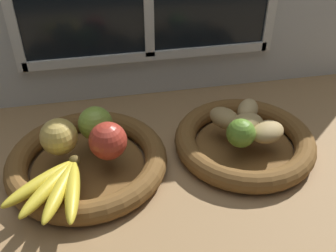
{
  "coord_description": "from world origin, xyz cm",
  "views": [
    {
      "loc": [
        -13.46,
        -64.59,
        57.06
      ],
      "look_at": [
        -0.59,
        0.39,
        8.72
      ],
      "focal_mm": 41.7,
      "sensor_mm": 36.0,
      "label": 1
    }
  ],
  "objects_px": {
    "apple_golden_left": "(59,137)",
    "potato_small": "(267,132)",
    "potato_large": "(246,123)",
    "lime_near": "(241,133)",
    "apple_green_back": "(95,123)",
    "potato_oblong": "(225,118)",
    "banana_bunch_front": "(56,187)",
    "potato_back": "(248,110)",
    "fruit_bowl_right": "(244,140)",
    "fruit_bowl_left": "(87,160)",
    "apple_red_right": "(108,141)"
  },
  "relations": [
    {
      "from": "apple_golden_left",
      "to": "potato_small",
      "type": "bearing_deg",
      "value": -5.77
    },
    {
      "from": "fruit_bowl_right",
      "to": "potato_large",
      "type": "relative_size",
      "value": 4.11
    },
    {
      "from": "fruit_bowl_left",
      "to": "fruit_bowl_right",
      "type": "height_order",
      "value": "same"
    },
    {
      "from": "apple_green_back",
      "to": "lime_near",
      "type": "xyz_separation_m",
      "value": [
        0.3,
        -0.09,
        -0.01
      ]
    },
    {
      "from": "potato_large",
      "to": "potato_oblong",
      "type": "xyz_separation_m",
      "value": [
        -0.04,
        0.03,
        -0.0
      ]
    },
    {
      "from": "fruit_bowl_right",
      "to": "apple_green_back",
      "type": "relative_size",
      "value": 4.28
    },
    {
      "from": "apple_red_right",
      "to": "apple_green_back",
      "type": "bearing_deg",
      "value": 107.9
    },
    {
      "from": "banana_bunch_front",
      "to": "lime_near",
      "type": "xyz_separation_m",
      "value": [
        0.38,
        0.07,
        0.02
      ]
    },
    {
      "from": "fruit_bowl_right",
      "to": "potato_large",
      "type": "xyz_separation_m",
      "value": [
        0.0,
        -0.0,
        0.05
      ]
    },
    {
      "from": "potato_oblong",
      "to": "lime_near",
      "type": "relative_size",
      "value": 1.25
    },
    {
      "from": "fruit_bowl_right",
      "to": "potato_small",
      "type": "xyz_separation_m",
      "value": [
        0.03,
        -0.03,
        0.05
      ]
    },
    {
      "from": "apple_green_back",
      "to": "potato_oblong",
      "type": "relative_size",
      "value": 0.96
    },
    {
      "from": "apple_green_back",
      "to": "fruit_bowl_left",
      "type": "bearing_deg",
      "value": -120.6
    },
    {
      "from": "apple_red_right",
      "to": "potato_large",
      "type": "bearing_deg",
      "value": 4.64
    },
    {
      "from": "fruit_bowl_left",
      "to": "apple_red_right",
      "type": "relative_size",
      "value": 4.37
    },
    {
      "from": "apple_green_back",
      "to": "potato_small",
      "type": "bearing_deg",
      "value": -12.28
    },
    {
      "from": "fruit_bowl_right",
      "to": "apple_red_right",
      "type": "distance_m",
      "value": 0.31
    },
    {
      "from": "fruit_bowl_left",
      "to": "potato_back",
      "type": "relative_size",
      "value": 4.58
    },
    {
      "from": "banana_bunch_front",
      "to": "potato_large",
      "type": "distance_m",
      "value": 0.42
    },
    {
      "from": "apple_golden_left",
      "to": "banana_bunch_front",
      "type": "relative_size",
      "value": 0.44
    },
    {
      "from": "fruit_bowl_left",
      "to": "potato_large",
      "type": "height_order",
      "value": "potato_large"
    },
    {
      "from": "banana_bunch_front",
      "to": "potato_back",
      "type": "relative_size",
      "value": 2.33
    },
    {
      "from": "fruit_bowl_left",
      "to": "fruit_bowl_right",
      "type": "xyz_separation_m",
      "value": [
        0.35,
        0.0,
        0.0
      ]
    },
    {
      "from": "apple_green_back",
      "to": "potato_large",
      "type": "bearing_deg",
      "value": -7.61
    },
    {
      "from": "potato_large",
      "to": "lime_near",
      "type": "xyz_separation_m",
      "value": [
        -0.03,
        -0.04,
        0.01
      ]
    },
    {
      "from": "fruit_bowl_left",
      "to": "potato_large",
      "type": "bearing_deg",
      "value": 0.0
    },
    {
      "from": "potato_small",
      "to": "lime_near",
      "type": "bearing_deg",
      "value": -173.33
    },
    {
      "from": "lime_near",
      "to": "fruit_bowl_left",
      "type": "bearing_deg",
      "value": 172.52
    },
    {
      "from": "fruit_bowl_right",
      "to": "potato_large",
      "type": "distance_m",
      "value": 0.05
    },
    {
      "from": "banana_bunch_front",
      "to": "potato_back",
      "type": "height_order",
      "value": "potato_back"
    },
    {
      "from": "banana_bunch_front",
      "to": "potato_back",
      "type": "xyz_separation_m",
      "value": [
        0.43,
        0.16,
        0.01
      ]
    },
    {
      "from": "potato_small",
      "to": "apple_golden_left",
      "type": "bearing_deg",
      "value": 174.23
    },
    {
      "from": "potato_oblong",
      "to": "potato_small",
      "type": "xyz_separation_m",
      "value": [
        0.07,
        -0.07,
        -0.0
      ]
    },
    {
      "from": "apple_green_back",
      "to": "potato_back",
      "type": "relative_size",
      "value": 1.0
    },
    {
      "from": "fruit_bowl_right",
      "to": "potato_large",
      "type": "height_order",
      "value": "potato_large"
    },
    {
      "from": "apple_golden_left",
      "to": "banana_bunch_front",
      "type": "xyz_separation_m",
      "value": [
        -0.01,
        -0.12,
        -0.03
      ]
    },
    {
      "from": "apple_red_right",
      "to": "potato_large",
      "type": "xyz_separation_m",
      "value": [
        0.3,
        0.02,
        -0.02
      ]
    },
    {
      "from": "potato_back",
      "to": "potato_small",
      "type": "height_order",
      "value": "potato_back"
    },
    {
      "from": "potato_large",
      "to": "lime_near",
      "type": "height_order",
      "value": "lime_near"
    },
    {
      "from": "fruit_bowl_left",
      "to": "apple_green_back",
      "type": "height_order",
      "value": "apple_green_back"
    },
    {
      "from": "potato_large",
      "to": "potato_small",
      "type": "height_order",
      "value": "potato_large"
    },
    {
      "from": "fruit_bowl_left",
      "to": "fruit_bowl_right",
      "type": "relative_size",
      "value": 1.07
    },
    {
      "from": "potato_oblong",
      "to": "potato_small",
      "type": "height_order",
      "value": "potato_oblong"
    },
    {
      "from": "fruit_bowl_left",
      "to": "apple_red_right",
      "type": "xyz_separation_m",
      "value": [
        0.05,
        -0.02,
        0.06
      ]
    },
    {
      "from": "potato_oblong",
      "to": "apple_green_back",
      "type": "bearing_deg",
      "value": 177.43
    },
    {
      "from": "fruit_bowl_left",
      "to": "lime_near",
      "type": "bearing_deg",
      "value": -7.48
    },
    {
      "from": "potato_back",
      "to": "potato_oblong",
      "type": "bearing_deg",
      "value": -164.05
    },
    {
      "from": "potato_large",
      "to": "lime_near",
      "type": "distance_m",
      "value": 0.05
    },
    {
      "from": "fruit_bowl_left",
      "to": "apple_golden_left",
      "type": "xyz_separation_m",
      "value": [
        -0.05,
        0.01,
        0.06
      ]
    },
    {
      "from": "fruit_bowl_left",
      "to": "lime_near",
      "type": "distance_m",
      "value": 0.33
    }
  ]
}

